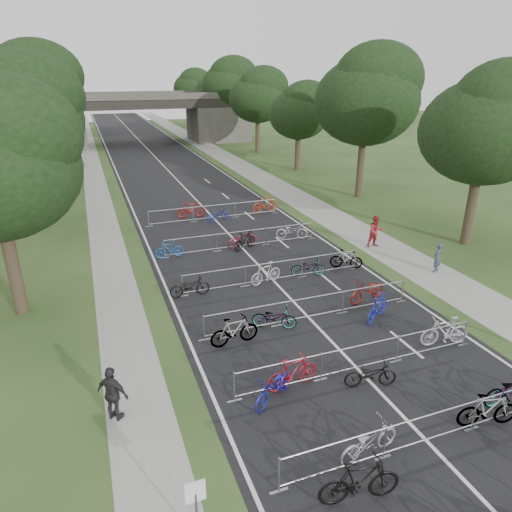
{
  "coord_description": "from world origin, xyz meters",
  "views": [
    {
      "loc": [
        -8.04,
        -4.02,
        9.76
      ],
      "look_at": [
        -0.61,
        15.97,
        1.1
      ],
      "focal_mm": 32.0,
      "sensor_mm": 36.0,
      "label": 1
    }
  ],
  "objects": [
    {
      "name": "barrier_row_4",
      "position": [
        0.0,
        15.0,
        0.55
      ],
      "size": [
        9.7,
        0.08,
        1.1
      ],
      "color": "#919498",
      "rests_on": "ground"
    },
    {
      "name": "barrier_row_3",
      "position": [
        0.0,
        11.0,
        0.55
      ],
      "size": [
        9.7,
        0.08,
        1.1
      ],
      "color": "#919498",
      "rests_on": "ground"
    },
    {
      "name": "bike_19",
      "position": [
        4.23,
        15.24,
        0.52
      ],
      "size": [
        1.73,
        1.27,
        1.03
      ],
      "primitive_type": "imported",
      "rotation": [
        0.0,
        0.0,
        1.06
      ],
      "color": "#919498",
      "rests_on": "ground"
    },
    {
      "name": "tree_right_4",
      "position": [
        13.11,
        63.93,
        7.9
      ],
      "size": [
        8.18,
        8.18,
        12.47
      ],
      "color": "#33261C",
      "rests_on": "ground"
    },
    {
      "name": "barrier_row_1",
      "position": [
        0.0,
        3.6,
        0.55
      ],
      "size": [
        9.7,
        0.08,
        1.1
      ],
      "color": "#919498",
      "rests_on": "ground"
    },
    {
      "name": "bike_22",
      "position": [
        0.09,
        19.75,
        0.55
      ],
      "size": [
        1.84,
        1.34,
        1.09
      ],
      "primitive_type": "imported",
      "rotation": [
        0.0,
        0.0,
        2.08
      ],
      "color": "black",
      "rests_on": "ground"
    },
    {
      "name": "tree_left_6",
      "position": [
        -11.39,
        87.93,
        6.49
      ],
      "size": [
        6.72,
        6.72,
        10.25
      ],
      "color": "#33261C",
      "rests_on": "ground"
    },
    {
      "name": "bike_13",
      "position": [
        -1.7,
        10.9,
        0.48
      ],
      "size": [
        1.9,
        1.41,
        0.95
      ],
      "primitive_type": "imported",
      "rotation": [
        0.0,
        0.0,
        1.08
      ],
      "color": "#919498",
      "rests_on": "ground"
    },
    {
      "name": "tree_left_3",
      "position": [
        -11.39,
        51.93,
        6.49
      ],
      "size": [
        6.72,
        6.72,
        10.25
      ],
      "color": "#33261C",
      "rests_on": "ground"
    },
    {
      "name": "tree_left_5",
      "position": [
        -11.39,
        75.93,
        8.12
      ],
      "size": [
        8.4,
        8.4,
        12.81
      ],
      "color": "#33261C",
      "rests_on": "ground"
    },
    {
      "name": "bike_25",
      "position": [
        -1.44,
        27.03,
        0.61
      ],
      "size": [
        2.1,
        0.83,
        1.23
      ],
      "primitive_type": "imported",
      "rotation": [
        0.0,
        0.0,
        1.44
      ],
      "color": "maroon",
      "rests_on": "ground"
    },
    {
      "name": "tree_right_1",
      "position": [
        13.11,
        27.93,
        7.9
      ],
      "size": [
        8.18,
        8.18,
        12.47
      ],
      "color": "#33261C",
      "rests_on": "ground"
    },
    {
      "name": "pedestrian_a",
      "position": [
        8.38,
        13.18,
        0.8
      ],
      "size": [
        0.7,
        0.63,
        1.6
      ],
      "primitive_type": "imported",
      "rotation": [
        0.0,
        0.0,
        3.69
      ],
      "color": "#323A4B",
      "rests_on": "ground"
    },
    {
      "name": "barrier_row_6",
      "position": [
        0.0,
        26.0,
        0.55
      ],
      "size": [
        9.7,
        0.08,
        1.1
      ],
      "color": "#919498",
      "rests_on": "ground"
    },
    {
      "name": "tree_left_2",
      "position": [
        -11.39,
        39.93,
        8.12
      ],
      "size": [
        8.4,
        8.4,
        12.81
      ],
      "color": "#33261C",
      "rests_on": "ground"
    },
    {
      "name": "overpass_bridge",
      "position": [
        0.0,
        65.0,
        3.53
      ],
      "size": [
        31.0,
        8.0,
        7.05
      ],
      "color": "#42403B",
      "rests_on": "ground"
    },
    {
      "name": "bike_11",
      "position": [
        3.89,
        7.5,
        0.59
      ],
      "size": [
        2.03,
        0.89,
        1.18
      ],
      "primitive_type": "imported",
      "rotation": [
        0.0,
        0.0,
        4.54
      ],
      "color": "#ABAAB2",
      "rests_on": "ground"
    },
    {
      "name": "bike_27",
      "position": [
        3.96,
        26.32,
        0.63
      ],
      "size": [
        2.16,
        0.88,
        1.26
      ],
      "primitive_type": "imported",
      "rotation": [
        0.0,
        0.0,
        1.71
      ],
      "color": "#9D3316",
      "rests_on": "ground"
    },
    {
      "name": "bike_4",
      "position": [
        -2.89,
        2.69,
        0.63
      ],
      "size": [
        2.16,
        0.91,
        1.26
      ],
      "primitive_type": "imported",
      "rotation": [
        0.0,
        0.0,
        1.41
      ],
      "color": "black",
      "rests_on": "ground"
    },
    {
      "name": "park_sign",
      "position": [
        -6.8,
        3.0,
        1.27
      ],
      "size": [
        0.45,
        0.06,
        1.83
      ],
      "color": "#4C4C51",
      "rests_on": "ground"
    },
    {
      "name": "bike_16",
      "position": [
        -4.3,
        14.9,
        0.49
      ],
      "size": [
        1.89,
        0.68,
        0.99
      ],
      "primitive_type": "imported",
      "rotation": [
        0.0,
        0.0,
        1.56
      ],
      "color": "black",
      "rests_on": "ground"
    },
    {
      "name": "tree_right_0",
      "position": [
        13.11,
        15.93,
        6.92
      ],
      "size": [
        7.17,
        7.17,
        10.93
      ],
      "color": "#33261C",
      "rests_on": "ground"
    },
    {
      "name": "bike_14",
      "position": [
        2.61,
        10.01,
        0.57
      ],
      "size": [
        1.89,
        1.45,
        1.14
      ],
      "primitive_type": "imported",
      "rotation": [
        0.0,
        0.0,
        2.12
      ],
      "color": "#1B2299",
      "rests_on": "ground"
    },
    {
      "name": "tree_right_2",
      "position": [
        13.11,
        39.93,
        5.95
      ],
      "size": [
        6.16,
        6.16,
        9.39
      ],
      "color": "#33261C",
      "rests_on": "ground"
    },
    {
      "name": "lane_markings",
      "position": [
        0.0,
        50.0,
        0.0
      ],
      "size": [
        0.12,
        140.0,
        0.0
      ],
      "primitive_type": "cube",
      "color": "silver",
      "rests_on": "ground"
    },
    {
      "name": "pedestrian_c",
      "position": [
        -8.2,
        7.71,
        0.9
      ],
      "size": [
        1.09,
        1.03,
        1.81
      ],
      "primitive_type": "imported",
      "rotation": [
        0.0,
        0.0,
        2.42
      ],
      "color": "#242426",
      "rests_on": "ground"
    },
    {
      "name": "barrier_row_5",
      "position": [
        0.0,
        20.0,
        0.55
      ],
      "size": [
        9.7,
        0.08,
        1.1
      ],
      "color": "#919498",
      "rests_on": "ground"
    },
    {
      "name": "pedestrian_b",
      "position": [
        7.51,
        17.45,
        0.95
      ],
      "size": [
        0.96,
        0.76,
        1.91
      ],
      "primitive_type": "imported",
      "rotation": [
        0.0,
        0.0,
        -0.05
      ],
      "color": "maroon",
      "rests_on": "ground"
    },
    {
      "name": "bike_20",
      "position": [
        -4.3,
        20.02,
        0.49
      ],
      "size": [
        1.62,
        0.49,
        0.97
      ],
      "primitive_type": "imported",
      "rotation": [
        0.0,
        0.0,
        4.73
      ],
      "color": "#1C519C",
      "rests_on": "ground"
    },
    {
      "name": "bike_8",
      "position": [
        -3.41,
        6.79,
        0.52
      ],
      "size": [
        2.02,
        1.64,
        1.03
      ],
      "primitive_type": "imported",
      "rotation": [
        0.0,
        0.0,
        5.28
      ],
      "color": "#1A1C93",
      "rests_on": "ground"
    },
    {
      "name": "sidewalk_left",
      "position": [
        -7.5,
        50.0,
        0.01
      ],
      "size": [
        2.0,
        140.0,
        0.01
      ],
      "primitive_type": "cube",
      "color": "gray",
      "rests_on": "ground"
    },
    {
      "name": "bike_7",
      "position": [
        3.52,
        4.11,
        0.54
      ],
      "size": [
        2.07,
        0.82,
        1.07
      ],
      "primitive_type": "imported",
      "rotation": [
        0.0,
        0.0,
        1.52
      ],
      "color": "#919498",
      "rests_on": "ground"
    },
    {
      "name": "bike_15",
      "position": [
        3.16,
        11.59,
        0.54
      ],
      "size": [
        2.18,
        1.18,
        1.08
      ],
      "primitive_type": "imported",
      "rotation": [
        0.0,
        0.0,
        4.95
      ],
      "color": "maroon",
      "rests_on": "ground"
    },
    {
      "name": "road",
      "position": [
        0.0,
        50.0,
        0.01
      ],
      "size": [
        11.0,
        140.0,
        0.01
      ],
      "primitive_type": "cube",
      "color": "black",
      "rests_on": "ground"
    },
    {
      "name": "bike_12",
      "position": [
        -3.59,
        10.32,
        0.58
      ],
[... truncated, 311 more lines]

